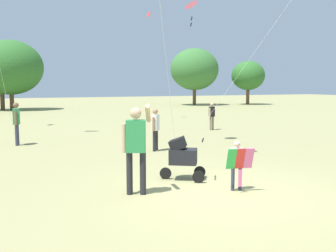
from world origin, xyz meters
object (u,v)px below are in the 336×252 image
at_px(stroller, 182,154).
at_px(person_red_shirt, 155,126).
at_px(child_with_butterfly_kite, 237,161).
at_px(person_adult_flyer, 136,142).
at_px(person_sitting_far, 16,120).
at_px(kite_orange_delta, 192,7).
at_px(person_couple_left, 212,114).

height_order(stroller, person_red_shirt, person_red_shirt).
bearing_deg(person_red_shirt, child_with_butterfly_kite, -92.94).
height_order(person_adult_flyer, person_sitting_far, person_adult_flyer).
bearing_deg(child_with_butterfly_kite, person_adult_flyer, 163.43).
bearing_deg(kite_orange_delta, person_couple_left, 50.02).
xyz_separation_m(child_with_butterfly_kite, person_couple_left, (5.07, 9.78, 0.16)).
bearing_deg(person_adult_flyer, person_couple_left, 52.19).
bearing_deg(person_sitting_far, kite_orange_delta, -19.69).
relative_size(child_with_butterfly_kite, stroller, 0.99).
distance_m(child_with_butterfly_kite, person_red_shirt, 5.32).
bearing_deg(person_couple_left, child_with_butterfly_kite, -117.41).
height_order(stroller, person_sitting_far, person_sitting_far).
bearing_deg(person_red_shirt, person_couple_left, 42.99).
xyz_separation_m(person_red_shirt, person_couple_left, (4.80, 4.47, -0.05)).
bearing_deg(kite_orange_delta, person_adult_flyer, -126.43).
bearing_deg(person_adult_flyer, child_with_butterfly_kite, -16.57).
height_order(person_adult_flyer, person_red_shirt, person_adult_flyer).
xyz_separation_m(person_adult_flyer, person_red_shirt, (2.32, 4.70, -0.23)).
distance_m(child_with_butterfly_kite, stroller, 1.48).
distance_m(stroller, person_red_shirt, 4.09).
relative_size(stroller, person_red_shirt, 0.75).
bearing_deg(person_adult_flyer, person_sitting_far, 103.61).
xyz_separation_m(kite_orange_delta, person_sitting_far, (-6.12, 2.19, -4.15)).
height_order(person_adult_flyer, kite_orange_delta, kite_orange_delta).
xyz_separation_m(stroller, person_red_shirt, (0.92, 3.97, 0.24)).
xyz_separation_m(person_adult_flyer, person_sitting_far, (-1.91, 7.90, -0.14)).
distance_m(child_with_butterfly_kite, person_couple_left, 11.02).
relative_size(person_adult_flyer, person_sitting_far, 1.18).
height_order(stroller, person_couple_left, person_couple_left).
bearing_deg(stroller, kite_orange_delta, 60.55).
height_order(child_with_butterfly_kite, person_red_shirt, person_red_shirt).
bearing_deg(person_adult_flyer, kite_orange_delta, 53.57).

